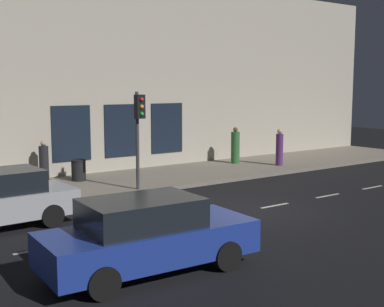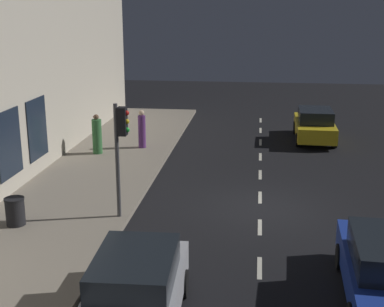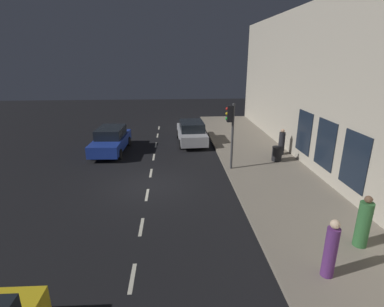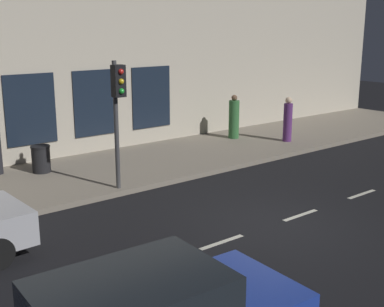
{
  "view_description": "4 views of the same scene",
  "coord_description": "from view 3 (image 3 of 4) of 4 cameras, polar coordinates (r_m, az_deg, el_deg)",
  "views": [
    {
      "loc": [
        -11.79,
        10.8,
        3.87
      ],
      "look_at": [
        1.68,
        1.1,
        1.69
      ],
      "focal_mm": 48.61,
      "sensor_mm": 36.0,
      "label": 1
    },
    {
      "loc": [
        0.17,
        16.59,
        6.41
      ],
      "look_at": [
        2.35,
        -0.78,
        1.56
      ],
      "focal_mm": 50.11,
      "sensor_mm": 36.0,
      "label": 2
    },
    {
      "loc": [
        1.22,
        -12.96,
        5.88
      ],
      "look_at": [
        2.06,
        -0.32,
        1.68
      ],
      "focal_mm": 27.39,
      "sensor_mm": 36.0,
      "label": 3
    },
    {
      "loc": [
        -7.62,
        8.49,
        4.54
      ],
      "look_at": [
        2.22,
        0.65,
        1.39
      ],
      "focal_mm": 47.94,
      "sensor_mm": 36.0,
      "label": 4
    }
  ],
  "objects": [
    {
      "name": "trash_bin",
      "position": [
        17.53,
        16.2,
        -0.06
      ],
      "size": [
        0.59,
        0.59,
        0.83
      ],
      "color": "black",
      "rests_on": "sidewalk"
    },
    {
      "name": "parked_car_0",
      "position": [
        19.51,
        -15.5,
        2.54
      ],
      "size": [
        2.04,
        4.59,
        1.58
      ],
      "rotation": [
        0.0,
        0.0,
        3.09
      ],
      "color": "#1E389E",
      "rests_on": "ground"
    },
    {
      "name": "building_facade",
      "position": [
        15.09,
        26.82,
        10.39
      ],
      "size": [
        0.65,
        32.0,
        8.61
      ],
      "color": "beige",
      "rests_on": "ground"
    },
    {
      "name": "pedestrian_0",
      "position": [
        9.04,
        25.38,
        -16.62
      ],
      "size": [
        0.41,
        0.41,
        1.73
      ],
      "rotation": [
        0.0,
        0.0,
        2.88
      ],
      "color": "#5B2D70",
      "rests_on": "sidewalk"
    },
    {
      "name": "sidewalk",
      "position": [
        15.06,
        16.08,
        -5.1
      ],
      "size": [
        4.5,
        32.0,
        0.15
      ],
      "color": "gray",
      "rests_on": "ground"
    },
    {
      "name": "parked_car_1",
      "position": [
        20.79,
        -0.09,
        4.16
      ],
      "size": [
        2.04,
        4.51,
        1.58
      ],
      "rotation": [
        0.0,
        0.0,
        0.04
      ],
      "color": "#B7B7BC",
      "rests_on": "ground"
    },
    {
      "name": "pedestrian_1",
      "position": [
        10.79,
        30.4,
        -11.66
      ],
      "size": [
        0.42,
        0.42,
        1.74
      ],
      "rotation": [
        0.0,
        0.0,
        4.73
      ],
      "color": "#336B38",
      "rests_on": "sidewalk"
    },
    {
      "name": "lane_centre_line",
      "position": [
        13.38,
        -8.74,
        -7.95
      ],
      "size": [
        0.12,
        27.2,
        0.01
      ],
      "color": "beige",
      "rests_on": "ground"
    },
    {
      "name": "pedestrian_2",
      "position": [
        18.69,
        17.05,
        2.0
      ],
      "size": [
        0.43,
        0.43,
        1.6
      ],
      "rotation": [
        0.0,
        0.0,
        1.39
      ],
      "color": "#232328",
      "rests_on": "sidewalk"
    },
    {
      "name": "traffic_light",
      "position": [
        15.22,
        7.51,
        5.88
      ],
      "size": [
        0.47,
        0.32,
        3.5
      ],
      "color": "#424244",
      "rests_on": "sidewalk"
    },
    {
      "name": "ground_plane",
      "position": [
        14.28,
        -8.42,
        -6.19
      ],
      "size": [
        60.0,
        60.0,
        0.0
      ],
      "primitive_type": "plane",
      "color": "black"
    }
  ]
}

